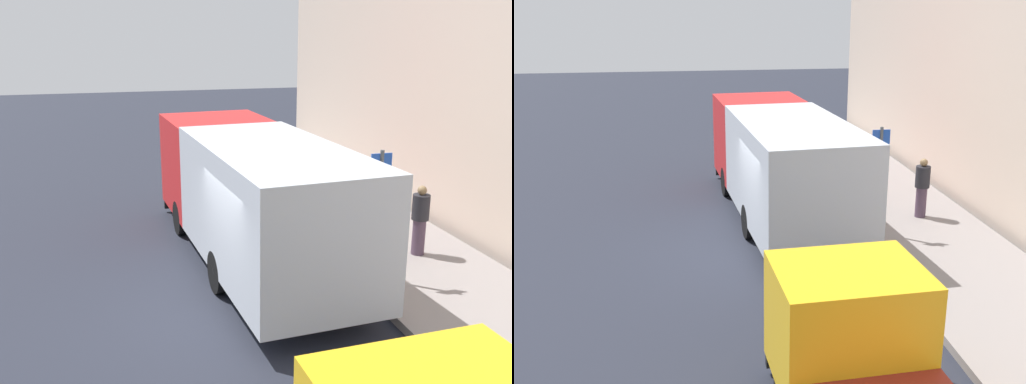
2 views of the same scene
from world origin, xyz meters
TOP-DOWN VIEW (x-y plane):
  - ground at (0.00, 0.00)m, footprint 80.00×80.00m
  - sidewalk at (4.70, 0.00)m, footprint 3.40×30.00m
  - large_utility_truck at (1.26, 2.20)m, footprint 3.18×8.67m
  - pedestrian_walking at (4.92, 1.21)m, footprint 0.55×0.55m
  - traffic_cone_orange at (3.75, 6.05)m, footprint 0.49×0.49m
  - street_sign_post at (3.37, 0.20)m, footprint 0.44×0.08m

SIDE VIEW (x-z plane):
  - ground at x=0.00m, z-range 0.00..0.00m
  - sidewalk at x=4.70m, z-range 0.00..0.17m
  - traffic_cone_orange at x=3.75m, z-range 0.17..0.87m
  - pedestrian_walking at x=4.92m, z-range 0.21..1.83m
  - large_utility_truck at x=1.26m, z-range 0.19..3.12m
  - street_sign_post at x=3.37m, z-range 0.41..3.12m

